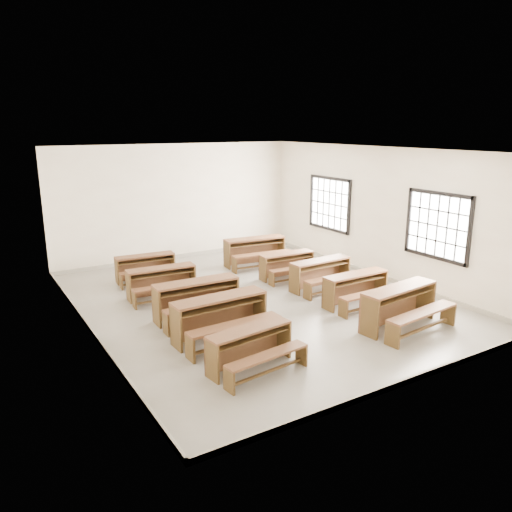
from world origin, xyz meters
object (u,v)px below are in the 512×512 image
desk_set_3 (162,280)px  desk_set_6 (357,287)px  desk_set_5 (401,304)px  desk_set_1 (221,315)px  desk_set_7 (321,272)px  desk_set_0 (251,346)px  desk_set_2 (198,297)px  desk_set_9 (255,249)px  desk_set_4 (146,266)px  desk_set_8 (288,264)px

desk_set_3 → desk_set_6: (3.32, -2.59, 0.00)m
desk_set_5 → desk_set_1: bearing=151.9°
desk_set_6 → desk_set_7: (0.03, 1.23, 0.01)m
desk_set_0 → desk_set_2: desk_set_2 is taller
desk_set_6 → desk_set_7: desk_set_7 is taller
desk_set_2 → desk_set_3: size_ratio=1.11×
desk_set_5 → desk_set_9: size_ratio=1.04×
desk_set_5 → desk_set_6: (0.12, 1.32, -0.06)m
desk_set_9 → desk_set_1: bearing=-122.2°
desk_set_2 → desk_set_6: desk_set_2 is taller
desk_set_6 → desk_set_9: 3.76m
desk_set_4 → desk_set_7: desk_set_7 is taller
desk_set_1 → desk_set_2: size_ratio=1.03×
desk_set_0 → desk_set_4: 5.22m
desk_set_1 → desk_set_7: 3.52m
desk_set_8 → desk_set_6: bearing=-83.6°
desk_set_1 → desk_set_3: size_ratio=1.14×
desk_set_0 → desk_set_8: 4.83m
desk_set_4 → desk_set_7: bearing=-35.1°
desk_set_4 → desk_set_7: (3.25, -2.72, 0.03)m
desk_set_2 → desk_set_8: size_ratio=1.19×
desk_set_6 → desk_set_5: bearing=-95.6°
desk_set_2 → desk_set_7: 3.22m
desk_set_2 → desk_set_7: bearing=4.9°
desk_set_3 → desk_set_6: 4.21m
desk_set_5 → desk_set_4: bearing=114.4°
desk_set_4 → desk_set_6: desk_set_6 is taller
desk_set_0 → desk_set_3: bearing=82.7°
desk_set_2 → desk_set_5: (3.07, -2.37, 0.01)m
desk_set_3 → desk_set_4: (0.10, 1.36, -0.02)m
desk_set_0 → desk_set_1: 1.23m
desk_set_3 → desk_set_8: desk_set_3 is taller
desk_set_0 → desk_set_9: size_ratio=0.87×
desk_set_9 → desk_set_0: bearing=-115.7°
desk_set_4 → desk_set_6: 5.09m
desk_set_3 → desk_set_5: size_ratio=0.85×
desk_set_5 → desk_set_3: bearing=123.3°
desk_set_5 → desk_set_6: 1.33m
desk_set_0 → desk_set_4: (0.13, 5.22, -0.01)m
desk_set_2 → desk_set_3: bearing=97.0°
desk_set_0 → desk_set_5: bearing=-7.7°
desk_set_8 → desk_set_4: bearing=155.3°
desk_set_4 → desk_set_9: (3.00, -0.19, 0.06)m
desk_set_2 → desk_set_6: size_ratio=1.13×
desk_set_6 → desk_set_8: 2.34m
desk_set_4 → desk_set_1: bearing=-85.5°
desk_set_1 → desk_set_7: bearing=19.6°
desk_set_2 → desk_set_9: size_ratio=0.98×
desk_set_4 → desk_set_0: bearing=-86.7°
desk_set_1 → desk_set_9: desk_set_1 is taller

